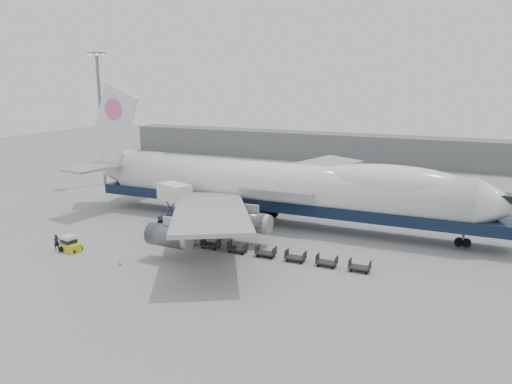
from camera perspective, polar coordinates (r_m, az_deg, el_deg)
The scene contains 16 objects.
ground at distance 62.27m, azimuth -1.69°, elevation -6.45°, with size 260.00×260.00×0.00m, color gray.
apron_line at distance 57.27m, azimuth -4.34°, elevation -8.25°, with size 60.00×0.15×0.01m, color gold.
hangar at distance 129.05m, azimuth 7.96°, elevation 5.13°, with size 110.00×8.00×7.00m, color slate.
floodlight_mast at distance 102.63m, azimuth -17.36°, elevation 8.76°, with size 2.40×2.40×25.43m.
airliner at distance 71.11m, azimuth 2.98°, elevation 0.69°, with size 67.00×55.30×19.98m.
catering_truck at distance 71.39m, azimuth -9.26°, elevation -1.20°, with size 5.72×4.76×6.14m.
baggage_tug at distance 65.09m, azimuth -20.50°, elevation -5.63°, with size 2.89×1.98×1.93m.
ground_worker at distance 66.21m, azimuth -21.82°, elevation -5.34°, with size 0.70×0.46×1.93m, color black.
traffic_cone at distance 58.79m, azimuth -15.29°, elevation -7.87°, with size 0.34×0.34×0.50m.
dolly_0 at distance 64.22m, azimuth -8.10°, elevation -5.47°, with size 2.30×1.35×1.30m.
dolly_1 at distance 62.39m, azimuth -5.19°, elevation -5.95°, with size 2.30×1.35×1.30m.
dolly_2 at distance 60.73m, azimuth -2.12°, elevation -6.44°, with size 2.30×1.35×1.30m.
dolly_3 at distance 59.26m, azimuth 1.13°, elevation -6.93°, with size 2.30×1.35×1.30m.
dolly_4 at distance 58.00m, azimuth 4.54°, elevation -7.42°, with size 2.30×1.35×1.30m.
dolly_5 at distance 56.95m, azimuth 8.09°, elevation -7.90°, with size 2.30×1.35×1.30m.
dolly_6 at distance 56.12m, azimuth 11.77°, elevation -8.37°, with size 2.30×1.35×1.30m.
Camera 1 is at (25.78, -52.81, 20.60)m, focal length 35.00 mm.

